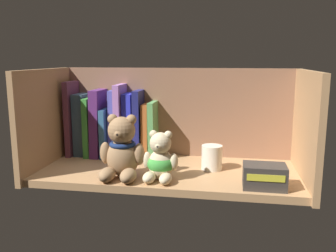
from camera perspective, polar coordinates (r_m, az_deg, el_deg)
name	(u,v)px	position (r cm, az deg, el deg)	size (l,w,h in cm)	color
shelf_board	(168,173)	(104.20, 0.04, -7.35)	(71.44, 30.98, 2.00)	tan
shelf_back_panel	(177,115)	(116.38, 1.39, 1.68)	(73.84, 1.20, 30.07)	#895F47
shelf_side_panel_left	(46,121)	(112.74, -18.58, 0.82)	(1.60, 33.38, 30.07)	tan
shelf_side_panel_right	(306,129)	(101.24, 20.87, -0.40)	(1.60, 33.38, 30.07)	tan
book_0	(75,118)	(122.84, -14.43, 1.30)	(1.73, 13.18, 23.84)	#5D2E45
book_1	(84,124)	(121.97, -13.09, 0.35)	(3.56, 10.61, 19.89)	#2F475D
book_2	(93,126)	(120.90, -11.73, 0.05)	(1.87, 13.71, 18.80)	#378A35
book_3	(101,122)	(119.70, -10.52, 0.61)	(2.87, 13.94, 21.34)	#522467
book_4	(109,131)	(119.34, -9.26, -0.82)	(1.73, 14.23, 15.46)	#2F5F8A
book_5	(115,123)	(118.09, -8.27, 0.51)	(2.02, 9.83, 21.23)	#4D50A9
book_6	(122,120)	(117.22, -7.18, 0.93)	(1.93, 13.54, 23.09)	#A871C2
book_7	(131,125)	(116.68, -5.85, 0.21)	(2.90, 10.62, 20.31)	#282EC9
book_8	(140,123)	(115.86, -4.48, 0.41)	(2.09, 10.90, 21.29)	navy
book_9	(147,130)	(115.69, -3.30, -0.66)	(1.99, 9.25, 17.05)	#AE5828
book_10	(154,129)	(115.13, -2.21, -0.52)	(1.76, 11.27, 17.80)	#5AA059
teddy_bear_larger	(122,151)	(96.26, -7.28, -3.91)	(12.14, 12.25, 16.79)	#93704C
teddy_bear_smaller	(160,161)	(94.30, -1.20, -5.44)	(9.46, 9.90, 12.93)	beige
pillar_candle	(212,158)	(103.70, 6.90, -4.93)	(5.86, 5.86, 6.96)	silver
small_product_box	(264,176)	(92.21, 14.90, -7.63)	(10.29, 7.31, 5.75)	#38332D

